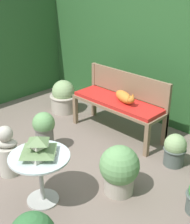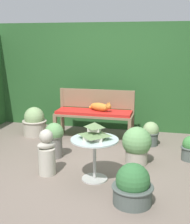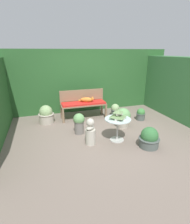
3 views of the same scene
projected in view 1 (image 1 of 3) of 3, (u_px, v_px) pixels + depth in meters
The scene contains 12 objects.
ground at pixel (70, 171), 3.89m from camera, with size 30.00×30.00×0.00m, color #75665B.
foliage_hedge_back at pixel (176, 53), 4.88m from camera, with size 6.40×0.71×2.18m, color #285628.
garden_bench at pixel (118, 105), 4.59m from camera, with size 1.46×0.48×0.55m.
bench_backrest at pixel (128, 88), 4.65m from camera, with size 1.46×0.06×0.92m.
cat at pixel (125, 97), 4.46m from camera, with size 0.47×0.32×0.19m.
patio_table at pixel (40, 166), 3.22m from camera, with size 0.64×0.64×0.57m.
pagoda_birdhouse at pixel (38, 148), 3.12m from camera, with size 0.34×0.34×0.23m.
garden_bust at pixel (7, 153), 3.72m from camera, with size 0.30×0.30×0.65m.
potted_plant_table_near at pixel (175, 150), 3.94m from camera, with size 0.29×0.29×0.43m.
potted_plant_bench_right at pixel (119, 170), 3.42m from camera, with size 0.45×0.45×0.57m.
potted_plant_path_edge at pixel (64, 97), 5.42m from camera, with size 0.48×0.48×0.56m.
potted_plant_hedge_corner at pixel (44, 130), 4.22m from camera, with size 0.30×0.30×0.56m.
Camera 1 is at (2.47, -2.07, 2.32)m, focal length 50.00 mm.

